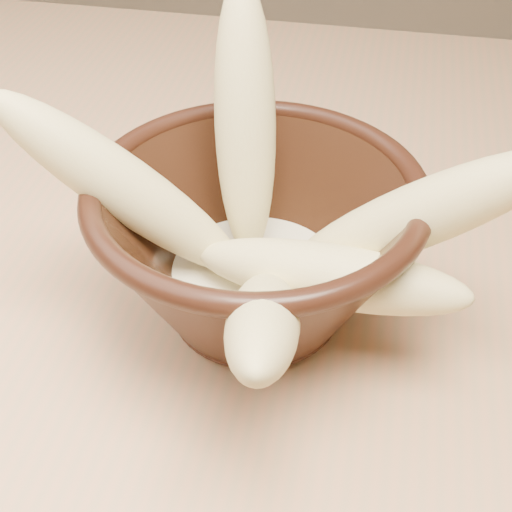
{
  "coord_description": "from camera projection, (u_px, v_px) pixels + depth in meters",
  "views": [
    {
      "loc": [
        0.1,
        -0.48,
        1.11
      ],
      "look_at": [
        0.03,
        -0.13,
        0.81
      ],
      "focal_mm": 50.0,
      "sensor_mm": 36.0,
      "label": 1
    }
  ],
  "objects": [
    {
      "name": "banana_right",
      "position": [
        414.0,
        217.0,
        0.42
      ],
      "size": [
        0.18,
        0.07,
        0.15
      ],
      "primitive_type": "ellipsoid",
      "rotation": [
        0.88,
        0.0,
        1.42
      ],
      "color": "#CDBB79",
      "rests_on": "bowl"
    },
    {
      "name": "table",
      "position": [
        255.0,
        276.0,
        0.66
      ],
      "size": [
        1.2,
        0.8,
        0.75
      ],
      "color": "tan",
      "rests_on": "ground"
    },
    {
      "name": "banana_upright",
      "position": [
        245.0,
        124.0,
        0.46
      ],
      "size": [
        0.06,
        0.1,
        0.18
      ],
      "primitive_type": "ellipsoid",
      "rotation": [
        0.33,
        0.0,
        3.41
      ],
      "color": "#CDBB79",
      "rests_on": "bowl"
    },
    {
      "name": "banana_left",
      "position": [
        125.0,
        189.0,
        0.44
      ],
      "size": [
        0.17,
        0.07,
        0.16
      ],
      "primitive_type": "ellipsoid",
      "rotation": [
        0.82,
        0.0,
        -1.38
      ],
      "color": "#CDBB79",
      "rests_on": "bowl"
    },
    {
      "name": "milk_puddle",
      "position": [
        256.0,
        277.0,
        0.48
      ],
      "size": [
        0.12,
        0.12,
        0.02
      ],
      "primitive_type": "cylinder",
      "color": "beige",
      "rests_on": "bowl"
    },
    {
      "name": "banana_across",
      "position": [
        329.0,
        276.0,
        0.43
      ],
      "size": [
        0.18,
        0.06,
        0.05
      ],
      "primitive_type": "ellipsoid",
      "rotation": [
        1.49,
        0.0,
        1.43
      ],
      "color": "#CDBB79",
      "rests_on": "bowl"
    },
    {
      "name": "banana_front",
      "position": [
        263.0,
        321.0,
        0.38
      ],
      "size": [
        0.06,
        0.17,
        0.12
      ],
      "primitive_type": "ellipsoid",
      "rotation": [
        1.05,
        0.0,
        0.14
      ],
      "color": "#CDBB79",
      "rests_on": "bowl"
    },
    {
      "name": "bowl",
      "position": [
        256.0,
        244.0,
        0.46
      ],
      "size": [
        0.22,
        0.22,
        0.12
      ],
      "rotation": [
        0.0,
        0.0,
        0.02
      ],
      "color": "black",
      "rests_on": "table"
    }
  ]
}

